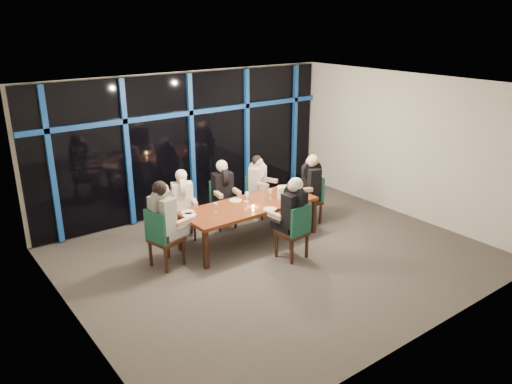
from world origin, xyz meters
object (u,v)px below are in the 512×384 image
chair_end_left (162,236)px  chair_near_mid (296,229)px  dining_table (250,208)px  diner_end_left (164,211)px  chair_end_right (313,196)px  diner_far_left (182,195)px  diner_end_right (310,179)px  chair_far_left (183,212)px  chair_far_right (256,193)px  chair_far_mid (222,201)px  diner_far_mid (223,184)px  diner_far_right (259,177)px  water_pitcher (280,193)px  wine_bottle (294,189)px  diner_near_mid (293,206)px

chair_end_left → chair_near_mid: chair_end_left is taller
dining_table → diner_end_left: 1.75m
chair_end_right → diner_far_left: (-2.55, 0.85, 0.34)m
diner_end_right → chair_far_left: bearing=-97.3°
chair_far_right → chair_end_left: 2.84m
chair_end_right → chair_near_mid: (-1.41, -1.09, 0.02)m
diner_end_right → chair_near_mid: bearing=-37.2°
chair_end_right → chair_near_mid: bearing=-39.3°
chair_near_mid → diner_end_right: bearing=-145.8°
chair_far_mid → diner_far_mid: bearing=-90.0°
chair_end_left → chair_far_left: bearing=-58.9°
diner_far_right → chair_end_left: bearing=175.9°
chair_far_mid → diner_end_left: bearing=-143.2°
water_pitcher → chair_end_right: bearing=-3.8°
chair_end_left → diner_end_right: 3.36m
chair_far_right → diner_far_right: (0.03, -0.07, 0.36)m
wine_bottle → chair_near_mid: bearing=-129.4°
wine_bottle → water_pitcher: (-0.32, 0.03, -0.02)m
dining_table → chair_far_left: 1.31m
diner_near_mid → wine_bottle: diner_near_mid is taller
diner_end_right → diner_end_left: bearing=-77.5°
chair_end_left → diner_far_left: 1.24m
diner_end_right → chair_far_right: bearing=-132.1°
chair_far_right → chair_end_right: size_ratio=0.93×
chair_end_left → diner_end_left: size_ratio=1.03×
dining_table → diner_end_left: bearing=178.2°
diner_far_mid → wine_bottle: size_ratio=2.64×
diner_far_mid → diner_far_right: diner_far_mid is taller
dining_table → chair_far_mid: chair_far_mid is taller
diner_end_left → diner_far_right: bearing=-86.1°
chair_end_left → wine_bottle: wine_bottle is taller
diner_far_right → diner_far_left: bearing=159.4°
chair_near_mid → diner_far_mid: (-0.21, 1.96, 0.33)m
dining_table → water_pitcher: size_ratio=11.63×
water_pitcher → chair_near_mid: bearing=-125.0°
chair_near_mid → diner_far_left: (-1.14, 1.94, 0.32)m
diner_end_left → water_pitcher: (2.38, -0.15, -0.14)m
dining_table → chair_end_left: size_ratio=2.47×
chair_near_mid → diner_far_left: 2.27m
wine_bottle → water_pitcher: 0.32m
chair_end_right → chair_far_left: bearing=-97.1°
diner_end_left → diner_near_mid: diner_end_left is taller
chair_end_right → wine_bottle: wine_bottle is taller
chair_end_left → diner_near_mid: (2.00, -1.03, 0.39)m
chair_far_left → diner_end_left: size_ratio=0.91×
chair_near_mid → water_pitcher: 1.13m
chair_near_mid → chair_end_right: bearing=-147.9°
chair_near_mid → wine_bottle: (0.78, 0.95, 0.31)m
chair_end_left → diner_far_right: 2.86m
chair_far_left → chair_end_left: (-0.90, -0.90, 0.07)m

